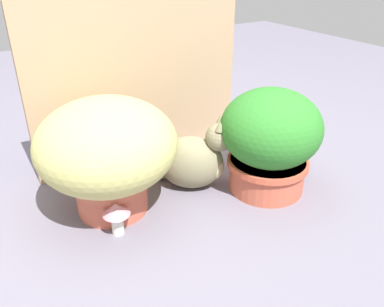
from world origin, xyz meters
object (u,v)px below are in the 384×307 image
at_px(grass_planter, 107,150).
at_px(cat, 195,160).
at_px(mushroom_ornament_pink, 116,213).
at_px(leafy_planter, 270,139).
at_px(mushroom_ornament_red, 122,195).

relative_size(grass_planter, cat, 1.54).
distance_m(cat, mushroom_ornament_pink, 0.40).
height_order(grass_planter, leafy_planter, grass_planter).
xyz_separation_m(cat, mushroom_ornament_red, (-0.33, -0.04, -0.03)).
distance_m(grass_planter, mushroom_ornament_red, 0.17).
bearing_deg(cat, leafy_planter, -33.98).
relative_size(grass_planter, leafy_planter, 1.19).
bearing_deg(mushroom_ornament_red, grass_planter, 101.52).
distance_m(leafy_planter, mushroom_ornament_pink, 0.64).
bearing_deg(grass_planter, leafy_planter, -17.86).
bearing_deg(mushroom_ornament_red, cat, 6.74).
height_order(leafy_planter, mushroom_ornament_pink, leafy_planter).
bearing_deg(mushroom_ornament_pink, leafy_planter, -3.90).
relative_size(leafy_planter, mushroom_ornament_pink, 3.36).
relative_size(mushroom_ornament_pink, mushroom_ornament_red, 0.94).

